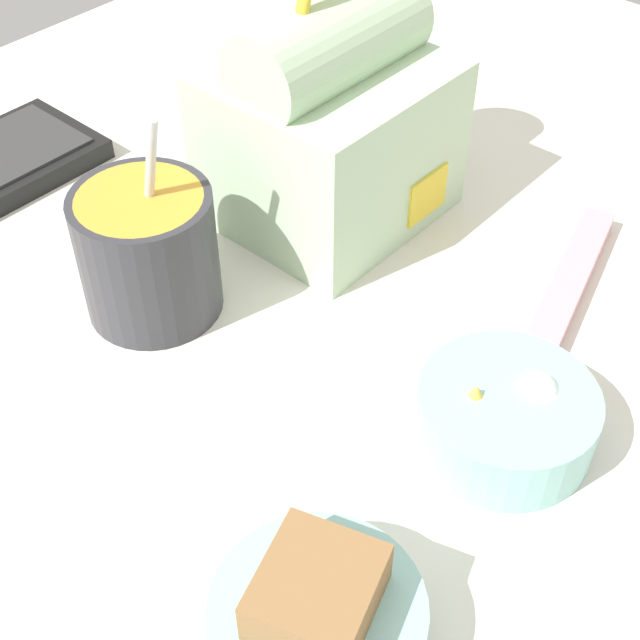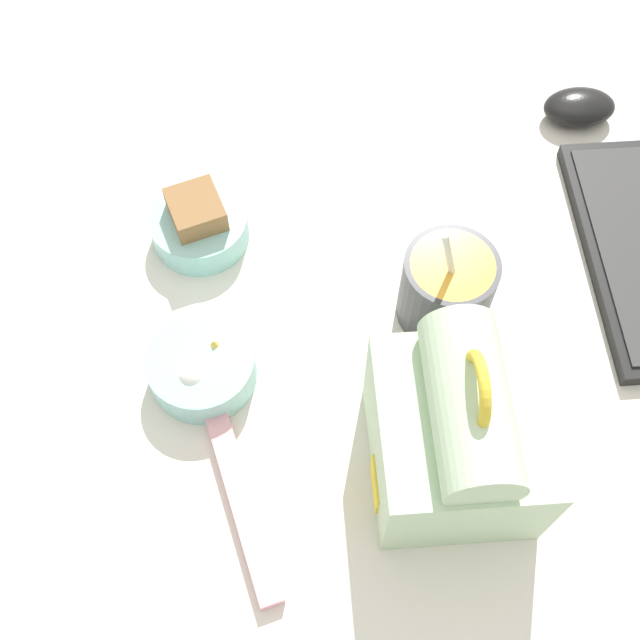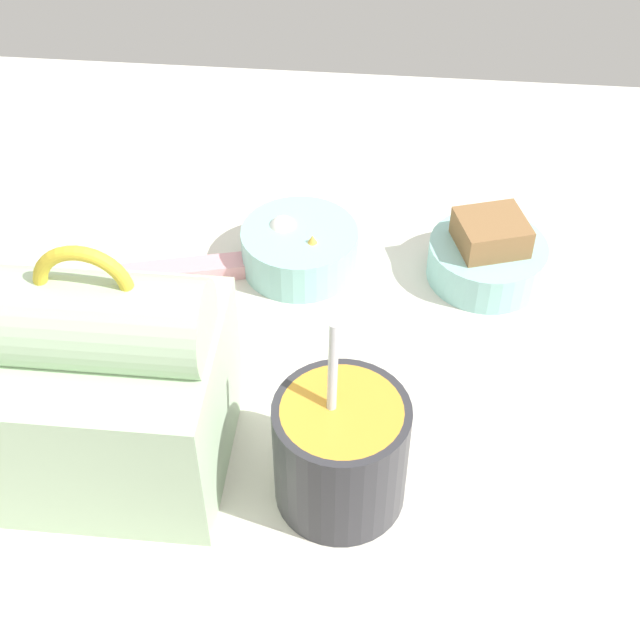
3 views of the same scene
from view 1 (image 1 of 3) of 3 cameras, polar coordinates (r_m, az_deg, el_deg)
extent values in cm
cube|color=silver|center=(63.95, -2.62, -3.11)|extent=(140.00, 110.00, 2.00)
cube|color=#B7D6AD|center=(72.75, 0.59, 11.23)|extent=(16.98, 15.58, 12.98)
cylinder|color=#B7D6AD|center=(68.57, 0.64, 17.19)|extent=(16.14, 7.14, 7.14)
cube|color=yellow|center=(72.43, 6.90, 7.93)|extent=(4.76, 0.30, 3.90)
torus|color=yellow|center=(67.19, 0.66, 19.64)|extent=(6.94, 1.00, 6.94)
cylinder|color=#333338|center=(65.22, -10.94, 4.19)|extent=(10.07, 10.07, 9.79)
cylinder|color=gold|center=(62.45, -11.50, 7.44)|extent=(8.87, 8.87, 0.60)
cylinder|color=silver|center=(61.69, -10.83, 8.60)|extent=(0.70, 3.40, 11.09)
cylinder|color=#93D1CC|center=(49.14, -0.18, -18.96)|extent=(11.41, 11.41, 3.92)
cube|color=olive|center=(47.24, -0.18, -17.76)|extent=(7.73, 7.36, 5.49)
cylinder|color=#93D1CC|center=(57.90, 11.78, -6.16)|extent=(11.46, 11.46, 4.33)
ellipsoid|color=white|center=(57.87, 13.57, -4.81)|extent=(3.12, 3.12, 3.67)
cone|color=#EFBC47|center=(56.60, 9.81, -5.43)|extent=(5.18, 5.18, 3.68)
sphere|color=black|center=(57.28, 14.90, -7.60)|extent=(1.37, 1.37, 1.37)
sphere|color=black|center=(57.72, 14.58, -6.99)|extent=(1.37, 1.37, 1.37)
sphere|color=black|center=(57.94, 13.92, -6.56)|extent=(1.37, 1.37, 1.37)
sphere|color=black|center=(57.88, 13.11, -6.43)|extent=(1.37, 1.37, 1.37)
cube|color=pink|center=(69.61, 15.45, 1.78)|extent=(20.21, 7.48, 1.60)
camera|label=2|loc=(0.83, 45.93, 61.36)|focal=45.00mm
camera|label=3|loc=(0.88, -44.51, 43.61)|focal=50.00mm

